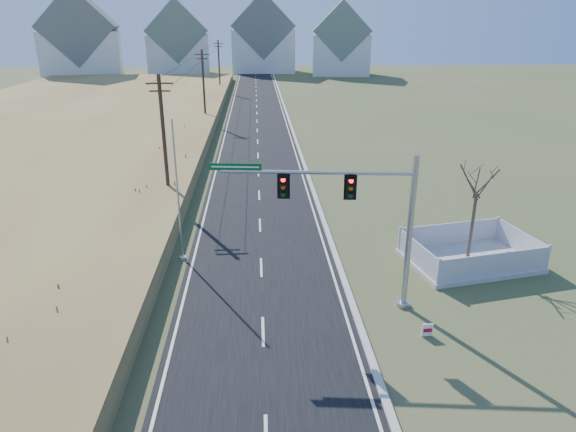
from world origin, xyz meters
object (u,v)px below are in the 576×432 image
at_px(open_sign, 427,330).
at_px(fence_enclosure, 469,258).
at_px(flagpole, 179,206).
at_px(bare_tree, 478,180).
at_px(traffic_signal_mast, 368,216).

bearing_deg(open_sign, fence_enclosure, 52.78).
relative_size(open_sign, flagpole, 0.08).
height_order(fence_enclosure, bare_tree, bare_tree).
xyz_separation_m(traffic_signal_mast, fence_enclosure, (6.64, 4.01, -4.11)).
bearing_deg(open_sign, flagpole, 140.43).
height_order(flagpole, bare_tree, flagpole).
relative_size(traffic_signal_mast, fence_enclosure, 1.22).
xyz_separation_m(traffic_signal_mast, open_sign, (2.19, -2.68, -4.09)).
bearing_deg(bare_tree, flagpole, 175.48).
relative_size(traffic_signal_mast, bare_tree, 1.55).
xyz_separation_m(open_sign, flagpole, (-11.13, 8.09, 2.79)).
height_order(traffic_signal_mast, bare_tree, traffic_signal_mast).
bearing_deg(flagpole, bare_tree, -4.52).
distance_m(traffic_signal_mast, open_sign, 5.36).
distance_m(fence_enclosure, bare_tree, 4.36).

